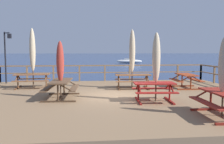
{
  "coord_description": "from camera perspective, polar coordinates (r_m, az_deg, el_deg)",
  "views": [
    {
      "loc": [
        -1.25,
        -10.83,
        2.82
      ],
      "look_at": [
        0.0,
        0.83,
        1.81
      ],
      "focal_mm": 38.93,
      "sensor_mm": 36.0,
      "label": 1
    }
  ],
  "objects": [
    {
      "name": "sailboat_distant",
      "position": [
        57.37,
        4.04,
        2.6
      ],
      "size": [
        6.23,
        3.04,
        7.72
      ],
      "color": "white",
      "rests_on": "ground"
    },
    {
      "name": "patio_umbrella_tall_front",
      "position": [
        10.53,
        -12.08,
        2.32
      ],
      "size": [
        0.32,
        0.32,
        2.45
      ],
      "color": "#4C3828",
      "rests_on": "wooden_deck"
    },
    {
      "name": "picnic_table_mid_right",
      "position": [
        13.81,
        17.05,
        -1.38
      ],
      "size": [
        1.44,
        1.65,
        0.78
      ],
      "color": "#993819",
      "rests_on": "wooden_deck"
    },
    {
      "name": "picnic_table_back_left",
      "position": [
        9.85,
        9.85,
        -3.69
      ],
      "size": [
        1.72,
        1.51,
        0.78
      ],
      "color": "maroon",
      "rests_on": "wooden_deck"
    },
    {
      "name": "ground_plane",
      "position": [
        11.26,
        0.46,
        -9.59
      ],
      "size": [
        600.0,
        600.0,
        0.0
      ],
      "primitive_type": "plane",
      "color": "navy"
    },
    {
      "name": "patio_umbrella_short_back",
      "position": [
        13.88,
        -18.19,
        4.91
      ],
      "size": [
        0.32,
        0.32,
        3.25
      ],
      "color": "#4C3828",
      "rests_on": "wooden_deck"
    },
    {
      "name": "wooden_deck",
      "position": [
        11.17,
        0.46,
        -7.57
      ],
      "size": [
        13.86,
        11.09,
        0.81
      ],
      "primitive_type": "cube",
      "color": "#846647",
      "rests_on": "ground"
    },
    {
      "name": "picnic_table_mid_centre",
      "position": [
        10.63,
        -11.85,
        -3.0
      ],
      "size": [
        1.5,
        2.18,
        0.78
      ],
      "color": "brown",
      "rests_on": "wooden_deck"
    },
    {
      "name": "lamp_post_hooked",
      "position": [
        16.28,
        -23.49,
        4.87
      ],
      "size": [
        0.55,
        0.52,
        3.2
      ],
      "color": "black",
      "rests_on": "wooden_deck"
    },
    {
      "name": "patio_umbrella_tall_back_right",
      "position": [
        8.16,
        24.79,
        1.28
      ],
      "size": [
        0.32,
        0.32,
        2.46
      ],
      "color": "#4C3828",
      "rests_on": "wooden_deck"
    },
    {
      "name": "picnic_table_mid_left",
      "position": [
        14.02,
        -18.27,
        -1.28
      ],
      "size": [
        1.93,
        1.49,
        0.78
      ],
      "color": "brown",
      "rests_on": "wooden_deck"
    },
    {
      "name": "picnic_table_back_right",
      "position": [
        8.21,
        24.84,
        -5.7
      ],
      "size": [
        1.45,
        2.04,
        0.78
      ],
      "color": "maroon",
      "rests_on": "wooden_deck"
    },
    {
      "name": "railing_waterside_far",
      "position": [
        16.32,
        -1.7,
        0.47
      ],
      "size": [
        13.66,
        0.1,
        1.09
      ],
      "color": "brown",
      "rests_on": "wooden_deck"
    },
    {
      "name": "patio_umbrella_short_front",
      "position": [
        13.01,
        4.77,
        4.9
      ],
      "size": [
        0.32,
        0.32,
        3.16
      ],
      "color": "#4C3828",
      "rests_on": "wooden_deck"
    },
    {
      "name": "picnic_table_front_right",
      "position": [
        13.15,
        4.89,
        -1.44
      ],
      "size": [
        1.98,
        1.53,
        0.78
      ],
      "color": "brown",
      "rests_on": "wooden_deck"
    },
    {
      "name": "patio_umbrella_tall_back_left",
      "position": [
        9.75,
        10.36,
        3.29
      ],
      "size": [
        0.32,
        0.32,
        2.75
      ],
      "color": "#4C3828",
      "rests_on": "wooden_deck"
    }
  ]
}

